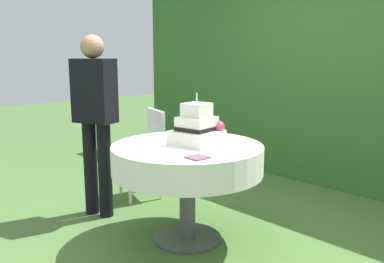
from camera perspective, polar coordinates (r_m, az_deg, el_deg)
ground_plane at (r=3.27m, az=-0.64°, el=-15.00°), size 20.00×20.00×0.00m
foliage_hedge at (r=4.72m, az=19.03°, el=6.66°), size 5.71×0.43×2.28m
cake_table at (r=3.05m, az=-0.66°, el=-4.05°), size 1.15×1.15×0.76m
wedding_cake at (r=3.03m, az=0.76°, el=0.39°), size 0.37×0.37×0.39m
serving_plate_near at (r=3.32m, az=-4.33°, el=-0.73°), size 0.12×0.12×0.01m
serving_plate_far at (r=3.06m, az=-8.59°, el=-1.76°), size 0.14×0.14×0.01m
napkin_stack at (r=2.63m, az=0.79°, el=-3.70°), size 0.13×0.13×0.01m
garden_chair at (r=4.08m, az=-6.43°, el=-1.86°), size 0.50×0.50×0.89m
standing_person at (r=3.59m, az=-13.61°, el=2.52°), size 0.41×0.31×1.60m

